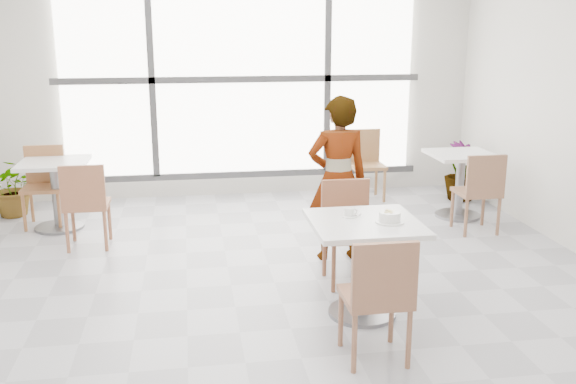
{
  "coord_description": "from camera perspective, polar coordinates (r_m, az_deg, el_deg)",
  "views": [
    {
      "loc": [
        -0.69,
        -4.65,
        2.15
      ],
      "look_at": [
        0.0,
        -0.3,
        1.0
      ],
      "focal_mm": 39.8,
      "sensor_mm": 36.0,
      "label": 1
    }
  ],
  "objects": [
    {
      "name": "floor",
      "position": [
        5.17,
        -0.53,
        -9.95
      ],
      "size": [
        7.0,
        7.0,
        0.0
      ],
      "primitive_type": "plane",
      "color": "#9E9EA5",
      "rests_on": "ground"
    },
    {
      "name": "wall_back",
      "position": [
        8.2,
        -4.23,
        10.06
      ],
      "size": [
        6.0,
        0.0,
        6.0
      ],
      "primitive_type": "plane",
      "rotation": [
        1.57,
        0.0,
        0.0
      ],
      "color": "silver",
      "rests_on": "ground"
    },
    {
      "name": "wall_front",
      "position": [
        1.49,
        20.21,
        -12.25
      ],
      "size": [
        6.0,
        0.0,
        6.0
      ],
      "primitive_type": "plane",
      "rotation": [
        -1.57,
        0.0,
        0.0
      ],
      "color": "silver",
      "rests_on": "ground"
    },
    {
      "name": "window",
      "position": [
        8.14,
        -4.19,
        10.03
      ],
      "size": [
        4.6,
        0.07,
        2.52
      ],
      "color": "white",
      "rests_on": "ground"
    },
    {
      "name": "main_table",
      "position": [
        4.83,
        6.81,
        -5.15
      ],
      "size": [
        0.8,
        0.8,
        0.75
      ],
      "color": "silver",
      "rests_on": "ground"
    },
    {
      "name": "chair_near",
      "position": [
        4.16,
        8.12,
        -8.84
      ],
      "size": [
        0.42,
        0.42,
        0.87
      ],
      "rotation": [
        0.0,
        0.0,
        3.14
      ],
      "color": "#956249",
      "rests_on": "ground"
    },
    {
      "name": "chair_far",
      "position": [
        5.5,
        5.36,
        -2.88
      ],
      "size": [
        0.42,
        0.42,
        0.87
      ],
      "color": "brown",
      "rests_on": "ground"
    },
    {
      "name": "oatmeal_bowl",
      "position": [
        4.73,
        9.07,
        -2.21
      ],
      "size": [
        0.21,
        0.21,
        0.09
      ],
      "color": "white",
      "rests_on": "main_table"
    },
    {
      "name": "coffee_cup",
      "position": [
        4.85,
        5.51,
        -1.84
      ],
      "size": [
        0.16,
        0.13,
        0.07
      ],
      "color": "white",
      "rests_on": "main_table"
    },
    {
      "name": "person",
      "position": [
        5.93,
        4.46,
        1.17
      ],
      "size": [
        0.58,
        0.39,
        1.55
      ],
      "primitive_type": "imported",
      "rotation": [
        0.0,
        0.0,
        3.18
      ],
      "color": "black",
      "rests_on": "ground"
    },
    {
      "name": "bg_table_left",
      "position": [
        7.3,
        -20.04,
        0.58
      ],
      "size": [
        0.7,
        0.7,
        0.75
      ],
      "color": "silver",
      "rests_on": "ground"
    },
    {
      "name": "bg_table_right",
      "position": [
        7.56,
        15.14,
        1.43
      ],
      "size": [
        0.7,
        0.7,
        0.75
      ],
      "color": "white",
      "rests_on": "ground"
    },
    {
      "name": "bg_chair_left_near",
      "position": [
        6.53,
        -17.65,
        -0.7
      ],
      "size": [
        0.42,
        0.42,
        0.87
      ],
      "rotation": [
        0.0,
        0.0,
        3.14
      ],
      "color": "#995E41",
      "rests_on": "ground"
    },
    {
      "name": "bg_chair_left_far",
      "position": [
        7.53,
        -20.95,
        1.01
      ],
      "size": [
        0.42,
        0.42,
        0.87
      ],
      "color": "#96603A",
      "rests_on": "ground"
    },
    {
      "name": "bg_chair_right_near",
      "position": [
        6.99,
        16.81,
        0.36
      ],
      "size": [
        0.42,
        0.42,
        0.87
      ],
      "rotation": [
        0.0,
        0.0,
        3.14
      ],
      "color": "brown",
      "rests_on": "ground"
    },
    {
      "name": "bg_chair_right_far",
      "position": [
        8.19,
        6.94,
        2.93
      ],
      "size": [
        0.42,
        0.42,
        0.87
      ],
      "color": "#966940",
      "rests_on": "ground"
    },
    {
      "name": "plant_left",
      "position": [
        8.03,
        -23.27,
        0.45
      ],
      "size": [
        0.69,
        0.62,
        0.69
      ],
      "primitive_type": "imported",
      "rotation": [
        0.0,
        0.0,
        0.14
      ],
      "color": "#3E7336",
      "rests_on": "ground"
    },
    {
      "name": "plant_right",
      "position": [
        8.33,
        15.23,
        1.79
      ],
      "size": [
        0.54,
        0.54,
        0.74
      ],
      "primitive_type": "imported",
      "rotation": [
        0.0,
        0.0,
        0.4
      ],
      "color": "#578049",
      "rests_on": "ground"
    }
  ]
}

